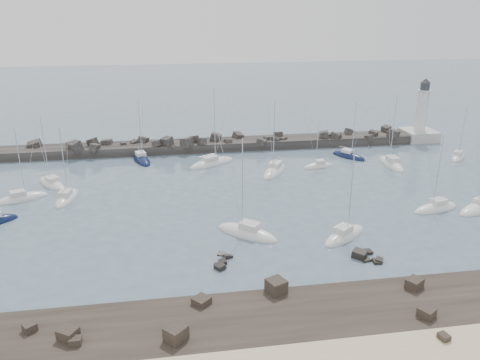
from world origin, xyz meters
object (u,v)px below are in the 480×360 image
(sailboat_6, at_px, (274,171))
(sailboat_10, at_px, (391,164))
(sailboat_4, at_px, (212,164))
(sailboat_14, at_px, (318,166))
(sailboat_1, at_px, (52,184))
(lighthouse, at_px, (420,127))
(sailboat_13, at_px, (142,160))
(sailboat_3, at_px, (67,198))
(sailboat_9, at_px, (436,209))
(sailboat_8, at_px, (349,157))
(sailboat_0, at_px, (22,199))
(sailboat_7, at_px, (344,236))
(sailboat_5, at_px, (247,234))
(sailboat_12, at_px, (458,157))
(sailboat_11, at_px, (480,209))

(sailboat_6, relative_size, sailboat_10, 1.01)
(sailboat_4, relative_size, sailboat_14, 1.58)
(sailboat_1, distance_m, sailboat_14, 47.81)
(lighthouse, distance_m, sailboat_13, 62.00)
(sailboat_14, bearing_deg, lighthouse, 28.00)
(lighthouse, xyz_separation_m, sailboat_14, (-28.45, -15.12, -2.96))
(sailboat_3, height_order, sailboat_9, sailboat_9)
(sailboat_4, relative_size, sailboat_8, 1.29)
(sailboat_0, xyz_separation_m, sailboat_14, (51.01, 8.20, -0.01))
(sailboat_1, bearing_deg, sailboat_10, 0.89)
(sailboat_6, relative_size, sailboat_7, 1.13)
(sailboat_0, distance_m, sailboat_4, 33.92)
(sailboat_5, bearing_deg, sailboat_3, 147.77)
(sailboat_5, height_order, sailboat_12, sailboat_5)
(sailboat_8, bearing_deg, sailboat_3, -164.77)
(sailboat_4, relative_size, sailboat_11, 1.09)
(sailboat_0, height_order, sailboat_1, sailboat_1)
(sailboat_7, bearing_deg, sailboat_14, 78.95)
(sailboat_7, relative_size, sailboat_12, 1.17)
(sailboat_7, distance_m, sailboat_12, 45.56)
(sailboat_13, height_order, sailboat_14, sailboat_13)
(sailboat_5, bearing_deg, sailboat_9, 7.22)
(sailboat_8, bearing_deg, lighthouse, 26.21)
(sailboat_3, relative_size, sailboat_4, 0.79)
(sailboat_0, xyz_separation_m, sailboat_5, (32.99, -17.27, 0.02))
(sailboat_13, bearing_deg, sailboat_1, -142.67)
(sailboat_4, distance_m, sailboat_11, 46.51)
(sailboat_10, height_order, sailboat_11, sailboat_10)
(sailboat_1, height_order, sailboat_4, sailboat_4)
(sailboat_1, height_order, sailboat_11, sailboat_11)
(sailboat_5, height_order, sailboat_13, sailboat_5)
(lighthouse, distance_m, sailboat_10, 21.76)
(sailboat_13, bearing_deg, lighthouse, 5.54)
(sailboat_1, relative_size, sailboat_7, 0.99)
(sailboat_3, bearing_deg, sailboat_6, 12.10)
(sailboat_0, height_order, sailboat_7, sailboat_7)
(sailboat_7, bearing_deg, sailboat_8, 67.86)
(sailboat_1, distance_m, sailboat_3, 8.06)
(lighthouse, distance_m, sailboat_11, 39.45)
(sailboat_4, height_order, sailboat_10, sailboat_4)
(sailboat_8, xyz_separation_m, sailboat_14, (-8.02, -5.07, -0.01))
(lighthouse, distance_m, sailboat_9, 40.82)
(sailboat_4, height_order, sailboat_9, sailboat_4)
(sailboat_1, bearing_deg, sailboat_5, -38.31)
(sailboat_10, bearing_deg, sailboat_12, 7.77)
(sailboat_0, xyz_separation_m, sailboat_11, (68.76, -14.53, -0.00))
(sailboat_0, xyz_separation_m, sailboat_7, (45.51, -19.97, 0.01))
(sailboat_8, height_order, sailboat_12, sailboat_8)
(sailboat_6, xyz_separation_m, sailboat_12, (38.28, 2.64, -0.01))
(sailboat_0, height_order, sailboat_6, sailboat_6)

